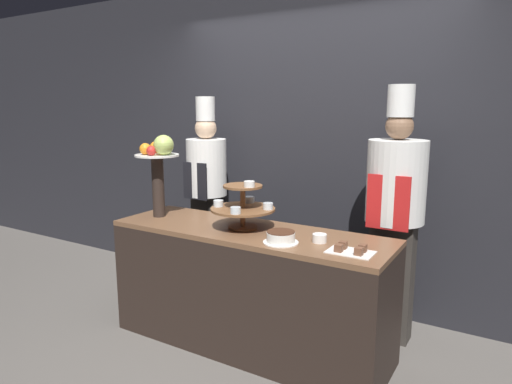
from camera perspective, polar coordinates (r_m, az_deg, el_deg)
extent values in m
plane|color=#5B5651|center=(3.28, -3.92, -20.68)|extent=(14.00, 14.00, 0.00)
cube|color=#232328|center=(3.97, 6.84, 6.20)|extent=(10.00, 0.06, 2.80)
cube|color=black|center=(3.32, -0.91, -12.22)|extent=(2.00, 0.62, 0.83)
cube|color=brown|center=(3.18, -0.93, -5.03)|extent=(2.00, 0.62, 0.03)
cylinder|color=brown|center=(3.21, -1.64, -4.42)|extent=(0.20, 0.20, 0.02)
cylinder|color=brown|center=(3.17, -1.65, -1.87)|extent=(0.04, 0.04, 0.31)
cylinder|color=brown|center=(3.17, -1.65, -2.14)|extent=(0.45, 0.45, 0.02)
cylinder|color=brown|center=(3.14, -1.67, 0.73)|extent=(0.27, 0.27, 0.02)
cylinder|color=silver|center=(3.00, -2.60, -2.31)|extent=(0.07, 0.07, 0.04)
cylinder|color=red|center=(3.00, -2.60, -2.43)|extent=(0.06, 0.06, 0.03)
cylinder|color=silver|center=(3.12, 1.50, -1.77)|extent=(0.07, 0.07, 0.04)
cylinder|color=beige|center=(3.13, 1.50, -1.89)|extent=(0.06, 0.06, 0.03)
cylinder|color=silver|center=(3.34, -0.81, -0.96)|extent=(0.07, 0.07, 0.04)
cylinder|color=gold|center=(3.34, -0.81, -1.08)|extent=(0.06, 0.06, 0.03)
cylinder|color=silver|center=(3.22, -4.72, -1.43)|extent=(0.07, 0.07, 0.04)
cylinder|color=green|center=(3.22, -4.72, -1.54)|extent=(0.06, 0.06, 0.03)
cylinder|color=white|center=(3.06, -0.84, 1.00)|extent=(0.07, 0.07, 0.04)
cylinder|color=#2D231E|center=(3.58, -12.13, 0.66)|extent=(0.09, 0.09, 0.47)
cylinder|color=white|center=(3.55, -12.28, 4.50)|extent=(0.33, 0.33, 0.01)
sphere|color=#ADC160|center=(3.47, -11.48, 5.77)|extent=(0.15, 0.15, 0.15)
sphere|color=#84B742|center=(3.56, -11.01, 5.32)|extent=(0.08, 0.08, 0.08)
sphere|color=orange|center=(3.62, -12.40, 5.48)|extent=(0.09, 0.09, 0.09)
sphere|color=orange|center=(3.54, -13.67, 5.25)|extent=(0.09, 0.09, 0.09)
sphere|color=red|center=(3.47, -12.95, 5.06)|extent=(0.07, 0.07, 0.07)
cylinder|color=white|center=(2.88, 3.12, -6.30)|extent=(0.22, 0.22, 0.01)
cylinder|color=white|center=(2.87, 3.12, -5.63)|extent=(0.18, 0.18, 0.06)
cylinder|color=#472819|center=(2.86, 3.13, -4.98)|extent=(0.18, 0.18, 0.01)
cylinder|color=white|center=(2.91, 7.95, -5.73)|extent=(0.09, 0.09, 0.05)
cube|color=white|center=(2.75, 11.73, -7.37)|extent=(0.27, 0.17, 0.01)
cube|color=brown|center=(2.73, 10.30, -6.90)|extent=(0.04, 0.04, 0.04)
cube|color=brown|center=(2.69, 12.72, -7.25)|extent=(0.04, 0.04, 0.04)
cube|color=brown|center=(2.79, 10.82, -6.52)|extent=(0.04, 0.04, 0.04)
cube|color=brown|center=(2.75, 13.18, -6.84)|extent=(0.04, 0.04, 0.04)
cube|color=#38332D|center=(4.23, -6.01, -6.48)|extent=(0.27, 0.15, 0.92)
cylinder|color=white|center=(4.08, -6.20, 3.09)|extent=(0.35, 0.35, 0.50)
cube|color=black|center=(3.96, -7.64, 1.36)|extent=(0.25, 0.01, 0.32)
sphere|color=#DBB28E|center=(4.05, -6.30, 7.94)|extent=(0.19, 0.19, 0.19)
cylinder|color=white|center=(4.04, -6.35, 10.30)|extent=(0.17, 0.17, 0.21)
cube|color=#38332D|center=(3.55, 16.46, -10.57)|extent=(0.31, 0.17, 0.89)
cylinder|color=silver|center=(3.36, 17.13, 1.26)|extent=(0.41, 0.41, 0.58)
cube|color=red|center=(3.19, 16.16, -1.29)|extent=(0.29, 0.01, 0.37)
sphere|color=#846047|center=(3.32, 17.50, 7.86)|extent=(0.19, 0.19, 0.19)
cylinder|color=white|center=(3.32, 17.67, 10.81)|extent=(0.18, 0.18, 0.22)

